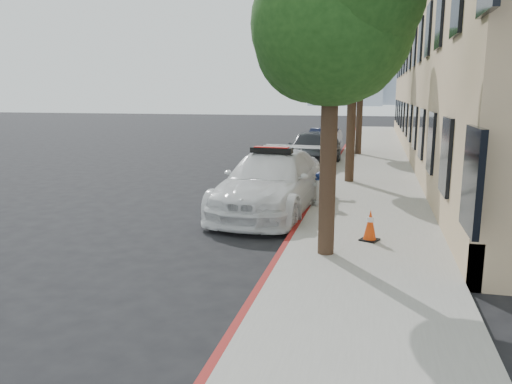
{
  "coord_description": "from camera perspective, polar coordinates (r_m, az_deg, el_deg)",
  "views": [
    {
      "loc": [
        3.71,
        -10.99,
        3.09
      ],
      "look_at": [
        1.26,
        -0.76,
        1.0
      ],
      "focal_mm": 35.0,
      "sensor_mm": 36.0,
      "label": 1
    }
  ],
  "objects": [
    {
      "name": "tree_mid",
      "position": [
        17.03,
        11.18,
        14.64
      ],
      "size": [
        2.77,
        2.64,
        5.43
      ],
      "color": "black",
      "rests_on": "sidewalk"
    },
    {
      "name": "tower_right",
      "position": [
        147.3,
        16.25,
        18.19
      ],
      "size": [
        14.0,
        14.0,
        44.0
      ],
      "primitive_type": "cube",
      "color": "#9EA8B7",
      "rests_on": "ground"
    },
    {
      "name": "sidewalk",
      "position": [
        21.2,
        13.05,
        2.77
      ],
      "size": [
        3.2,
        50.0,
        0.15
      ],
      "primitive_type": "cube",
      "color": "gray",
      "rests_on": "ground"
    },
    {
      "name": "tree_far",
      "position": [
        25.02,
        12.02,
        13.97
      ],
      "size": [
        3.1,
        3.0,
        5.81
      ],
      "color": "black",
      "rests_on": "sidewalk"
    },
    {
      "name": "tree_near",
      "position": [
        9.09,
        8.87,
        18.6
      ],
      "size": [
        2.92,
        2.82,
        5.62
      ],
      "color": "black",
      "rests_on": "sidewalk"
    },
    {
      "name": "ground",
      "position": [
        12.0,
        -5.03,
        -3.72
      ],
      "size": [
        120.0,
        120.0,
        0.0
      ],
      "primitive_type": "plane",
      "color": "black",
      "rests_on": "ground"
    },
    {
      "name": "building",
      "position": [
        26.63,
        26.19,
        14.24
      ],
      "size": [
        8.0,
        36.0,
        10.0
      ],
      "primitive_type": "cube",
      "color": "tan",
      "rests_on": "ground"
    },
    {
      "name": "police_car",
      "position": [
        13.12,
        1.77,
        1.13
      ],
      "size": [
        2.57,
        5.56,
        1.72
      ],
      "rotation": [
        0.0,
        0.0,
        -0.07
      ],
      "color": "white",
      "rests_on": "ground"
    },
    {
      "name": "traffic_cone",
      "position": [
        10.36,
        12.91,
        -3.71
      ],
      "size": [
        0.44,
        0.44,
        0.64
      ],
      "rotation": [
        0.0,
        0.0,
        -0.4
      ],
      "color": "black",
      "rests_on": "sidewalk"
    },
    {
      "name": "fire_hydrant",
      "position": [
        13.34,
        7.37,
        0.35
      ],
      "size": [
        0.38,
        0.35,
        0.9
      ],
      "rotation": [
        0.0,
        0.0,
        -0.22
      ],
      "color": "silver",
      "rests_on": "sidewalk"
    },
    {
      "name": "curb_strip",
      "position": [
        21.27,
        8.89,
        2.95
      ],
      "size": [
        0.12,
        50.0,
        0.15
      ],
      "primitive_type": "cube",
      "color": "maroon",
      "rests_on": "ground"
    },
    {
      "name": "parked_car_mid",
      "position": [
        20.99,
        6.54,
        4.9
      ],
      "size": [
        2.25,
        4.82,
        1.6
      ],
      "primitive_type": "imported",
      "rotation": [
        0.0,
        0.0,
        -0.08
      ],
      "color": "#202328",
      "rests_on": "ground"
    },
    {
      "name": "parked_car_far",
      "position": [
        25.33,
        7.76,
        5.66
      ],
      "size": [
        1.59,
        4.13,
        1.34
      ],
      "primitive_type": "imported",
      "rotation": [
        0.0,
        0.0,
        -0.04
      ],
      "color": "#141932",
      "rests_on": "ground"
    }
  ]
}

